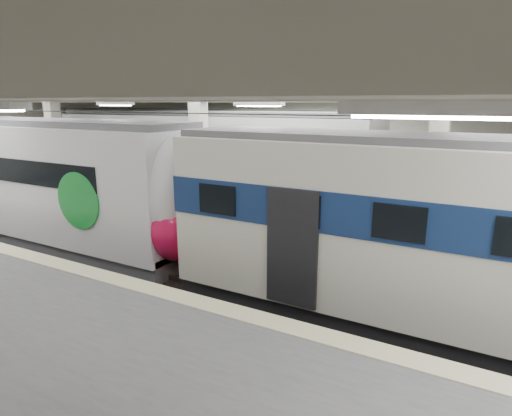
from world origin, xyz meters
The scene contains 4 objects.
station_hall centered at (0.00, -1.74, 3.24)m, with size 36.00×24.00×5.75m.
modern_emu centered at (-6.45, 0.00, 2.18)m, with size 13.72×2.83×4.43m.
older_rer centered at (5.94, 0.00, 2.28)m, with size 13.10×2.89×4.34m.
far_train centered at (-4.46, 5.50, 2.40)m, with size 14.63×2.99×4.64m.
Camera 1 is at (6.34, -9.56, 4.99)m, focal length 30.00 mm.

